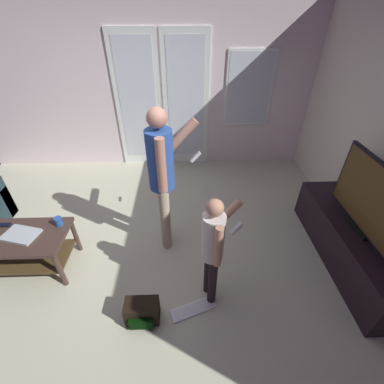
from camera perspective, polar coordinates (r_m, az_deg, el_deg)
ground_plane at (r=3.24m, az=-12.89°, el=-13.48°), size 5.59×4.62×0.02m
wall_back_with_doors at (r=4.51m, az=-9.75°, el=21.61°), size 5.59×0.09×2.72m
coffee_table at (r=3.28m, az=-32.70°, el=-9.79°), size 0.87×0.55×0.49m
tv_stand at (r=3.41m, az=31.28°, el=-9.81°), size 0.47×1.77×0.49m
flat_screen_tv at (r=3.06m, az=34.83°, el=-1.33°), size 0.08×1.08×0.76m
person_adult at (r=2.69m, az=-6.57°, el=4.44°), size 0.56×0.51×1.68m
person_child at (r=2.27m, az=4.75°, el=-11.68°), size 0.40×0.39×1.23m
backpack at (r=2.65m, az=-10.96°, el=-24.60°), size 0.31×0.21×0.24m
loose_keyboard at (r=2.75m, az=0.29°, el=-24.43°), size 0.46×0.27×0.02m
laptop_closed at (r=3.19m, az=-33.67°, el=-7.88°), size 0.38×0.31×0.03m
cup_by_laptop at (r=3.11m, az=-27.46°, el=-5.76°), size 0.08×0.08×0.09m
dvd_remote_slim at (r=3.43m, az=-36.46°, el=-5.90°), size 0.17×0.05×0.02m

